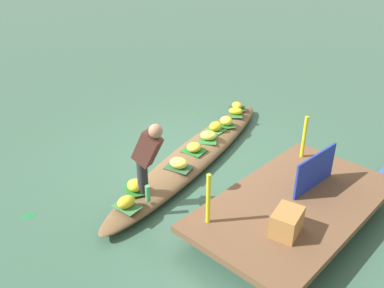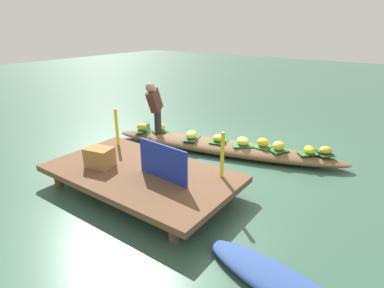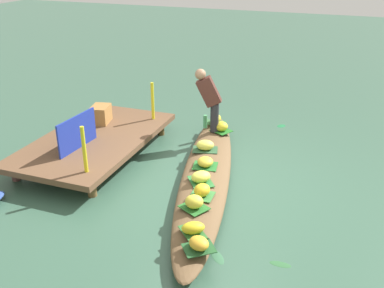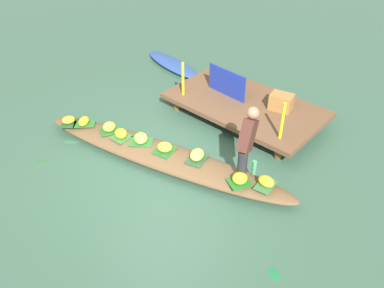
{
  "view_description": "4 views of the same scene",
  "coord_description": "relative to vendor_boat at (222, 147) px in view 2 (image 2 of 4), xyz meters",
  "views": [
    {
      "loc": [
        4.79,
        4.48,
        3.9
      ],
      "look_at": [
        0.27,
        0.19,
        0.54
      ],
      "focal_mm": 39.0,
      "sensor_mm": 36.0,
      "label": 1
    },
    {
      "loc": [
        -3.19,
        5.55,
        2.64
      ],
      "look_at": [
        0.35,
        0.62,
        0.31
      ],
      "focal_mm": 29.57,
      "sensor_mm": 36.0,
      "label": 2
    },
    {
      "loc": [
        -6.02,
        -2.01,
        3.54
      ],
      "look_at": [
        0.4,
        0.4,
        0.44
      ],
      "focal_mm": 41.71,
      "sensor_mm": 36.0,
      "label": 3
    },
    {
      "loc": [
        4.23,
        -3.95,
        4.72
      ],
      "look_at": [
        0.48,
        0.3,
        0.46
      ],
      "focal_mm": 37.9,
      "sensor_mm": 36.0,
      "label": 4
    }
  ],
  "objects": [
    {
      "name": "drifting_plant_2",
      "position": [
        -1.61,
        -1.5,
        -0.12
      ],
      "size": [
        0.11,
        0.27,
        0.01
      ],
      "primitive_type": "ellipsoid",
      "rotation": [
        0.0,
        0.0,
        1.59
      ],
      "color": "#2E6336",
      "rests_on": "ground"
    },
    {
      "name": "leaf_mat_5",
      "position": [
        -0.46,
        -0.07,
        0.13
      ],
      "size": [
        0.53,
        0.5,
        0.01
      ],
      "primitive_type": "cube",
      "rotation": [
        0.0,
        0.0,
        0.63
      ],
      "color": "#2D7133",
      "rests_on": "vendor_boat"
    },
    {
      "name": "dock_platform",
      "position": [
        0.26,
        2.21,
        0.17
      ],
      "size": [
        3.2,
        1.8,
        0.36
      ],
      "color": "brown",
      "rests_on": "ground"
    },
    {
      "name": "vendor_boat",
      "position": [
        0.0,
        0.0,
        0.0
      ],
      "size": [
        5.17,
        1.92,
        0.26
      ],
      "primitive_type": "ellipsoid",
      "rotation": [
        0.0,
        0.0,
        0.23
      ],
      "color": "brown",
      "rests_on": "ground"
    },
    {
      "name": "banana_bunch_7",
      "position": [
        0.05,
        0.04,
        0.21
      ],
      "size": [
        0.33,
        0.31,
        0.15
      ],
      "primitive_type": "ellipsoid",
      "rotation": [
        0.0,
        0.0,
        3.37
      ],
      "color": "gold",
      "rests_on": "vendor_boat"
    },
    {
      "name": "drifting_plant_0",
      "position": [
        -1.75,
        -0.74,
        -0.12
      ],
      "size": [
        0.32,
        0.3,
        0.01
      ],
      "primitive_type": "ellipsoid",
      "rotation": [
        0.0,
        0.0,
        0.71
      ],
      "color": "#376C47",
      "rests_on": "ground"
    },
    {
      "name": "banana_bunch_5",
      "position": [
        -0.46,
        -0.07,
        0.21
      ],
      "size": [
        0.39,
        0.38,
        0.17
      ],
      "primitive_type": "ellipsoid",
      "rotation": [
        0.0,
        0.0,
        2.46
      ],
      "color": "#E9E54C",
      "rests_on": "vendor_boat"
    },
    {
      "name": "leaf_mat_0",
      "position": [
        -1.17,
        -0.22,
        0.13
      ],
      "size": [
        0.43,
        0.45,
        0.01
      ],
      "primitive_type": "cube",
      "rotation": [
        0.0,
        0.0,
        1.08
      ],
      "color": "#276827",
      "rests_on": "vendor_boat"
    },
    {
      "name": "leaf_mat_8",
      "position": [
        -1.98,
        -0.58,
        0.13
      ],
      "size": [
        0.45,
        0.46,
        0.01
      ],
      "primitive_type": "cube",
      "rotation": [
        0.0,
        0.0,
        2.24
      ],
      "color": "#215227",
      "rests_on": "vendor_boat"
    },
    {
      "name": "leaf_mat_1",
      "position": [
        0.64,
        0.24,
        0.13
      ],
      "size": [
        0.41,
        0.5,
        0.01
      ],
      "primitive_type": "cube",
      "rotation": [
        0.0,
        0.0,
        1.84
      ],
      "color": "#2D5434",
      "rests_on": "vendor_boat"
    },
    {
      "name": "banana_bunch_4",
      "position": [
        1.92,
        0.46,
        0.22
      ],
      "size": [
        0.29,
        0.22,
        0.17
      ],
      "primitive_type": "ellipsoid",
      "rotation": [
        0.0,
        0.0,
        6.25
      ],
      "color": "gold",
      "rests_on": "vendor_boat"
    },
    {
      "name": "leaf_mat_6",
      "position": [
        1.57,
        0.23,
        0.13
      ],
      "size": [
        0.44,
        0.46,
        0.01
      ],
      "primitive_type": "cube",
      "rotation": [
        0.0,
        0.0,
        1.11
      ],
      "color": "#226C24",
      "rests_on": "vendor_boat"
    },
    {
      "name": "vendor_person",
      "position": [
        1.49,
        0.46,
        0.82
      ],
      "size": [
        0.29,
        0.51,
        1.21
      ],
      "color": "#28282D",
      "rests_on": "vendor_boat"
    },
    {
      "name": "market_banner",
      "position": [
        -0.24,
        2.21,
        0.52
      ],
      "size": [
        0.98,
        0.09,
        0.58
      ],
      "primitive_type": "cube",
      "rotation": [
        0.0,
        0.0,
        -0.06
      ],
      "color": "#1D309D",
      "rests_on": "dock_platform"
    },
    {
      "name": "leaf_mat_7",
      "position": [
        0.05,
        0.04,
        0.13
      ],
      "size": [
        0.4,
        0.44,
        0.01
      ],
      "primitive_type": "cube",
      "rotation": [
        0.0,
        0.0,
        1.75
      ],
      "color": "#246A29",
      "rests_on": "vendor_boat"
    },
    {
      "name": "leaf_mat_4",
      "position": [
        1.92,
        0.46,
        0.13
      ],
      "size": [
        0.31,
        0.43,
        0.01
      ],
      "primitive_type": "cube",
      "rotation": [
        0.0,
        0.0,
        1.7
      ],
      "color": "#3B713F",
      "rests_on": "vendor_boat"
    },
    {
      "name": "railing_post_east",
      "position": [
        1.46,
        1.61,
        0.6
      ],
      "size": [
        0.06,
        0.06,
        0.74
      ],
      "primitive_type": "cylinder",
      "color": "yellow",
      "rests_on": "dock_platform"
    },
    {
      "name": "railing_post_west",
      "position": [
        -0.94,
        1.61,
        0.6
      ],
      "size": [
        0.06,
        0.06,
        0.74
      ],
      "primitive_type": "cylinder",
      "color": "yellow",
      "rests_on": "dock_platform"
    },
    {
      "name": "banana_bunch_3",
      "position": [
        -0.84,
        -0.22,
        0.22
      ],
      "size": [
        0.3,
        0.28,
        0.18
      ],
      "primitive_type": "ellipsoid",
      "rotation": [
        0.0,
        0.0,
        4.43
      ],
      "color": "yellow",
      "rests_on": "vendor_boat"
    },
    {
      "name": "moored_boat",
      "position": [
        -2.5,
        2.92,
        -0.05
      ],
      "size": [
        2.08,
        0.84,
        0.16
      ],
      "primitive_type": "ellipsoid",
      "rotation": [
        0.0,
        0.0,
        -0.17
      ],
      "color": "#2E4B91",
      "rests_on": "ground"
    },
    {
      "name": "produce_crate",
      "position": [
        0.94,
        2.48,
        0.39
      ],
      "size": [
        0.5,
        0.41,
        0.33
      ],
      "primitive_type": "cube",
      "rotation": [
        0.0,
        0.0,
        0.22
      ],
      "color": "#A3713A",
      "rests_on": "dock_platform"
    },
    {
      "name": "drifting_plant_1",
      "position": [
        2.86,
        -0.71,
        -0.12
      ],
      "size": [
        0.26,
        0.23,
        0.01
      ],
      "primitive_type": "ellipsoid",
      "rotation": [
        0.0,
        0.0,
        2.69
      ],
      "color": "#1D6E3B",
      "rests_on": "ground"
    },
    {
      "name": "banana_bunch_0",
      "position": [
        -1.17,
        -0.22,
        0.22
      ],
      "size": [
        0.26,
        0.28,
        0.18
      ],
      "primitive_type": "ellipsoid",
      "rotation": [
        0.0,
        0.0,
        4.84
      ],
      "color": "yellow",
      "rests_on": "vendor_boat"
    },
    {
      "name": "banana_bunch_2",
      "position": [
        -1.72,
        -0.41,
        0.2
      ],
      "size": [
        0.32,
        0.35,
        0.15
      ],
      "primitive_type": "ellipsoid",
      "rotation": [
        0.0,
        0.0,
        2.13
      ],
      "color": "gold",
      "rests_on": "vendor_boat"
    },
    {
      "name": "water_bottle",
      "position": [
        1.61,
        0.57,
        0.26
      ],
      "size": [
        0.08,
        0.08,
        0.26
      ],
      "primitive_type": "cylinder",
      "color": "#4DA869",
      "rests_on": "vendor_boat"
    },
    {
      "name": "banana_bunch_1",
      "position": [
        0.64,
        0.24,
        0.22
      ],
      "size": [
        0.33,
        0.37,
        0.17
      ],
      "primitive_type": "ellipsoid",
      "rotation": [
        0.0,
        0.0,
        5.07
      ],
      "color": "#E8E351",
      "rests_on": "vendor_boat"
    },
    {
      "name": "leaf_mat_3",
      "position": [
        -0.84,
        -0.22,
        0.13
      ],
      "size": [
        0.32,
        0.34,
        0.01
      ],
      "primitive_type": "cube",
      "rotation": [
        0.0,
        0.0,
        0.04
      ],
      "color": "#387A38",
      "rests_on": "vendor_boat"
    },
    {
      "name": "banana_bunch_8",
      "position": [
        -1.98,
        -0.58,
        0.2
      ],
      "size": [
        0.32,
        0.33,
        0.14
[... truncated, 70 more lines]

